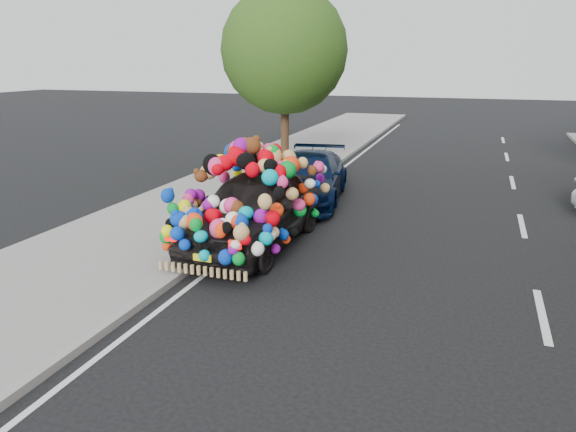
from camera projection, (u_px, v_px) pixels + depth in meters
name	position (u px, v px, depth m)	size (l,w,h in m)	color
ground	(314.00, 286.00, 9.61)	(100.00, 100.00, 0.00)	black
sidewalk	(102.00, 255.00, 10.92)	(4.00, 60.00, 0.12)	gray
kerb	(192.00, 266.00, 10.32)	(0.15, 60.00, 0.13)	gray
lane_markings	(542.00, 315.00, 8.50)	(6.00, 50.00, 0.01)	silver
tree_near_sidewalk	(285.00, 50.00, 18.36)	(4.20, 4.20, 6.13)	#332114
plush_art_car	(254.00, 193.00, 11.44)	(2.23, 4.71, 2.18)	black
navy_sedan	(309.00, 178.00, 15.15)	(1.81, 4.46, 1.30)	black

